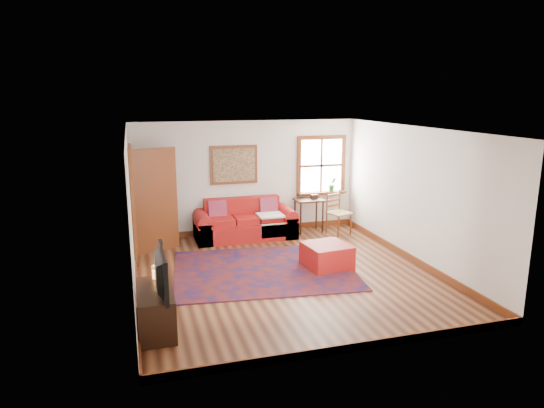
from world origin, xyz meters
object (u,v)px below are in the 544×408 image
object	(u,v)px
red_leather_sofa	(245,225)
ladder_back_chair	(337,211)
side_table	(309,205)
media_cabinet	(156,310)
red_ottoman	(327,256)

from	to	relation	value
red_leather_sofa	ladder_back_chair	world-z (taller)	ladder_back_chair
side_table	media_cabinet	world-z (taller)	side_table
red_leather_sofa	side_table	size ratio (longest dim) A/B	2.87
red_ottoman	side_table	bearing A→B (deg)	71.05
ladder_back_chair	red_ottoman	bearing A→B (deg)	-118.25
red_ottoman	ladder_back_chair	distance (m)	2.24
red_leather_sofa	media_cabinet	bearing A→B (deg)	-118.77
side_table	media_cabinet	xyz separation A→B (m)	(-3.60, -3.89, -0.34)
side_table	media_cabinet	size ratio (longest dim) A/B	0.73
side_table	ladder_back_chair	distance (m)	0.65
red_leather_sofa	red_ottoman	distance (m)	2.44
red_ottoman	red_leather_sofa	bearing A→B (deg)	107.61
ladder_back_chair	media_cabinet	world-z (taller)	ladder_back_chair
side_table	ladder_back_chair	bearing A→B (deg)	-31.81
side_table	media_cabinet	distance (m)	5.31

